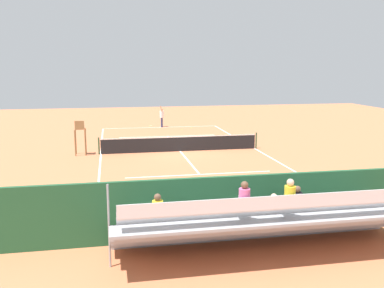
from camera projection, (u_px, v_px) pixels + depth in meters
The scene contains 12 objects.
ground_plane at pixel (180, 151), 27.65m from camera, with size 60.00×60.00×0.00m, color #CC7047.
court_line_markings at pixel (180, 151), 27.68m from camera, with size 10.10×22.20×0.01m.
tennis_net at pixel (180, 144), 27.56m from camera, with size 10.30×0.10×1.07m.
backdrop_wall at pixel (250, 205), 13.95m from camera, with size 18.00×0.16×2.00m, color #235633.
bleacher_stand at pixel (266, 221), 12.63m from camera, with size 9.06×2.40×2.48m.
umpire_chair at pixel (80, 134), 26.29m from camera, with size 0.67×0.67×2.14m.
courtside_bench at pixel (300, 207), 15.11m from camera, with size 1.80×0.40×0.93m.
equipment_bag at pixel (243, 222), 14.67m from camera, with size 0.90×0.36×0.36m, color #B22D2D.
tennis_player at pixel (162, 116), 38.24m from camera, with size 0.44×0.56×1.93m.
tennis_racket at pixel (151, 126), 38.95m from camera, with size 0.32×0.57×0.03m.
tennis_ball_near at pixel (182, 130), 36.73m from camera, with size 0.07×0.07×0.07m, color #CCDB33.
tennis_ball_far at pixel (191, 128), 37.77m from camera, with size 0.07×0.07×0.07m, color #CCDB33.
Camera 1 is at (4.38, 26.76, 5.47)m, focal length 40.29 mm.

